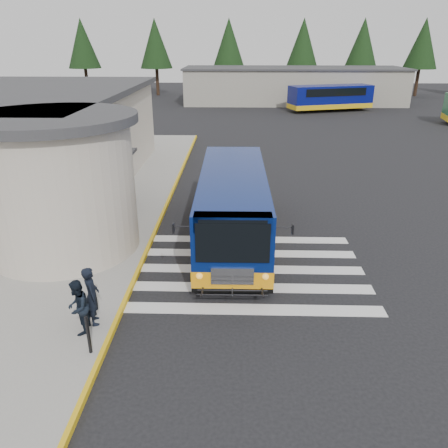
{
  "coord_description": "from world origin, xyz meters",
  "views": [
    {
      "loc": [
        -0.82,
        -13.85,
        7.17
      ],
      "look_at": [
        -1.21,
        -0.5,
        1.53
      ],
      "focal_mm": 35.0,
      "sensor_mm": 36.0,
      "label": 1
    }
  ],
  "objects_px": {
    "pedestrian_b": "(78,307)",
    "bollard": "(88,335)",
    "transit_bus": "(233,209)",
    "far_bus_a": "(330,97)",
    "pedestrian_a": "(92,296)"
  },
  "relations": [
    {
      "from": "bollard",
      "to": "far_bus_a",
      "type": "relative_size",
      "value": 0.11
    },
    {
      "from": "pedestrian_a",
      "to": "pedestrian_b",
      "type": "bearing_deg",
      "value": 129.39
    },
    {
      "from": "pedestrian_a",
      "to": "pedestrian_b",
      "type": "distance_m",
      "value": 0.5
    },
    {
      "from": "pedestrian_a",
      "to": "bollard",
      "type": "relative_size",
      "value": 1.61
    },
    {
      "from": "transit_bus",
      "to": "bollard",
      "type": "xyz_separation_m",
      "value": [
        -3.39,
        -6.97,
        -0.6
      ]
    },
    {
      "from": "transit_bus",
      "to": "pedestrian_a",
      "type": "distance_m",
      "value": 6.81
    },
    {
      "from": "pedestrian_b",
      "to": "bollard",
      "type": "bearing_deg",
      "value": 28.98
    },
    {
      "from": "transit_bus",
      "to": "far_bus_a",
      "type": "xyz_separation_m",
      "value": [
        10.25,
        33.78,
        0.25
      ]
    },
    {
      "from": "bollard",
      "to": "pedestrian_a",
      "type": "bearing_deg",
      "value": 102.1
    },
    {
      "from": "pedestrian_a",
      "to": "far_bus_a",
      "type": "height_order",
      "value": "far_bus_a"
    },
    {
      "from": "pedestrian_b",
      "to": "bollard",
      "type": "xyz_separation_m",
      "value": [
        0.5,
        -0.8,
        -0.23
      ]
    },
    {
      "from": "transit_bus",
      "to": "bollard",
      "type": "relative_size",
      "value": 9.17
    },
    {
      "from": "bollard",
      "to": "far_bus_a",
      "type": "distance_m",
      "value": 42.99
    },
    {
      "from": "transit_bus",
      "to": "pedestrian_b",
      "type": "distance_m",
      "value": 7.3
    },
    {
      "from": "bollard",
      "to": "transit_bus",
      "type": "bearing_deg",
      "value": 64.09
    }
  ]
}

